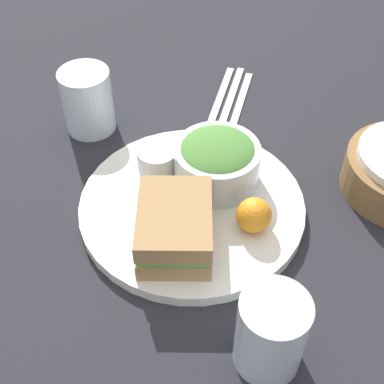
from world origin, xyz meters
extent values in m
plane|color=#232328|center=(0.00, 0.00, 0.00)|extent=(4.00, 4.00, 0.00)
cylinder|color=white|center=(0.00, 0.00, 0.01)|extent=(0.31, 0.31, 0.02)
cube|color=#A37A4C|center=(0.07, 0.00, 0.03)|extent=(0.14, 0.12, 0.03)
cube|color=#6BB24C|center=(0.07, 0.00, 0.05)|extent=(0.13, 0.12, 0.01)
cube|color=#A37A4C|center=(0.07, 0.00, 0.06)|extent=(0.14, 0.12, 0.03)
cylinder|color=silver|center=(-0.05, 0.02, 0.05)|extent=(0.12, 0.12, 0.06)
ellipsoid|color=#4C8438|center=(-0.05, 0.02, 0.07)|extent=(0.11, 0.11, 0.04)
cylinder|color=#B7B7BC|center=(-0.05, -0.07, 0.03)|extent=(0.06, 0.06, 0.03)
sphere|color=orange|center=(0.02, 0.09, 0.04)|extent=(0.05, 0.05, 0.05)
cylinder|color=silver|center=(0.18, 0.14, 0.05)|extent=(0.07, 0.07, 0.10)
cube|color=silver|center=(-0.27, -0.03, 0.00)|extent=(0.17, 0.02, 0.01)
cube|color=silver|center=(-0.27, -0.01, 0.00)|extent=(0.18, 0.02, 0.01)
cube|color=silver|center=(-0.27, 0.01, 0.00)|extent=(0.15, 0.02, 0.01)
cylinder|color=silver|center=(-0.13, -0.21, 0.05)|extent=(0.08, 0.08, 0.10)
camera|label=1|loc=(0.47, 0.14, 0.55)|focal=50.00mm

